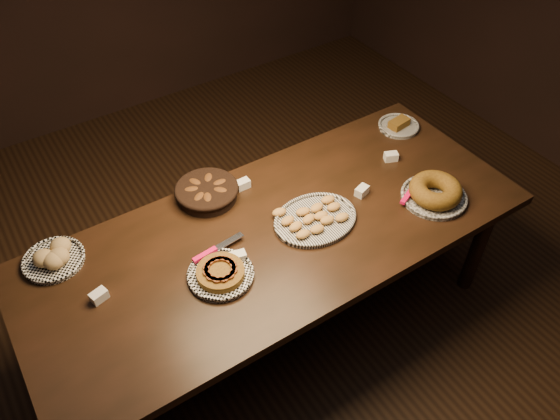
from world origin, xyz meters
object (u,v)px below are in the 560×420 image
buffet_table (279,241)px  madeleine_platter (314,219)px  apple_tart_plate (220,273)px  bundt_cake_plate (435,192)px

buffet_table → madeleine_platter: 0.20m
apple_tart_plate → bundt_cake_plate: bundt_cake_plate is taller
buffet_table → madeleine_platter: madeleine_platter is taller
bundt_cake_plate → madeleine_platter: bearing=138.2°
apple_tart_plate → madeleine_platter: apple_tart_plate is taller
buffet_table → bundt_cake_plate: size_ratio=6.79×
madeleine_platter → bundt_cake_plate: 0.62m
apple_tart_plate → madeleine_platter: size_ratio=0.83×
buffet_table → madeleine_platter: size_ratio=5.84×
madeleine_platter → apple_tart_plate: bearing=-165.2°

